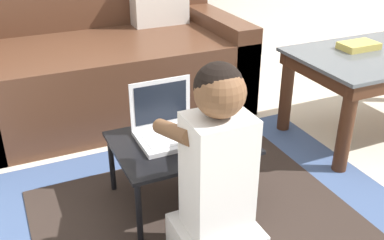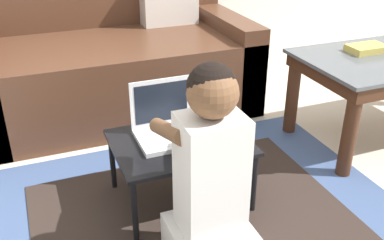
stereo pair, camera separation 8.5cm
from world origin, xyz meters
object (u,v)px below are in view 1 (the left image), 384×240
Objects in this scene: book_on_table at (359,46)px; laptop at (168,129)px; couch at (106,64)px; computer_mouse at (224,133)px; person_seated at (216,180)px; laptop_desk at (181,147)px.

laptop is at bearing -171.25° from book_on_table.
couch reaches higher than book_on_table.
laptop is (-0.00, -1.05, 0.05)m from couch.
couch is 16.87× the size of computer_mouse.
person_seated is (-0.00, -1.49, 0.07)m from couch.
laptop_desk is at bearing 85.13° from person_seated.
book_on_table is (1.16, -0.87, 0.21)m from couch.
laptop is 1.19m from book_on_table.
person_seated is (-0.03, -0.38, 0.09)m from laptop_desk.
couch is at bearing 91.61° from laptop_desk.
book_on_table reaches higher than computer_mouse.
laptop is 0.35× the size of person_seated.
couch is 7.93× the size of book_on_table.
laptop_desk is at bearing 166.62° from computer_mouse.
book_on_table is at bearing 27.88° from person_seated.
couch reaches higher than laptop.
person_seated reaches higher than computer_mouse.
couch is 1.49m from person_seated.
computer_mouse is 0.47× the size of book_on_table.
computer_mouse is at bearing 57.87° from person_seated.
computer_mouse is at bearing -79.50° from couch.
couch is 5.94× the size of laptop.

